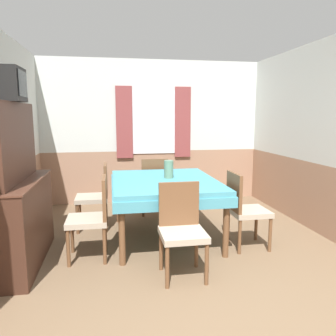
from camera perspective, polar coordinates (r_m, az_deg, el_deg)
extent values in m
cube|color=silver|center=(6.11, -2.75, 10.75)|extent=(4.40, 0.05, 1.65)
cube|color=#9E755B|center=(6.21, -2.66, -1.34)|extent=(4.40, 0.05, 0.95)
cube|color=white|center=(6.07, -2.49, 7.94)|extent=(0.90, 0.01, 1.15)
cube|color=brown|center=(6.01, -7.63, 7.86)|extent=(0.30, 0.03, 1.29)
cube|color=brown|center=(6.15, 2.58, 7.96)|extent=(0.30, 0.03, 1.29)
cube|color=#9E755B|center=(4.29, -26.78, -7.09)|extent=(0.05, 4.57, 0.95)
cube|color=silver|center=(4.84, 25.79, 10.30)|extent=(0.05, 4.57, 1.65)
cube|color=#9E755B|center=(4.96, 24.76, -4.83)|extent=(0.05, 4.57, 0.95)
cube|color=teal|center=(4.26, -0.63, -2.41)|extent=(1.33, 1.64, 0.06)
cube|color=teal|center=(4.28, -0.63, -3.59)|extent=(1.36, 1.67, 0.12)
cylinder|color=brown|center=(3.60, -8.02, -11.13)|extent=(0.07, 0.07, 0.72)
cylinder|color=brown|center=(3.81, 10.07, -10.02)|extent=(0.07, 0.07, 0.72)
cylinder|color=brown|center=(5.02, -8.63, -5.31)|extent=(0.07, 0.07, 0.72)
cylinder|color=brown|center=(5.17, 4.45, -4.79)|extent=(0.07, 0.07, 0.72)
cylinder|color=brown|center=(3.73, -16.99, -13.24)|extent=(0.04, 0.04, 0.41)
cylinder|color=brown|center=(4.08, -16.34, -11.23)|extent=(0.04, 0.04, 0.41)
cylinder|color=brown|center=(3.70, -10.98, -13.18)|extent=(0.04, 0.04, 0.41)
cylinder|color=brown|center=(4.05, -10.89, -11.15)|extent=(0.04, 0.04, 0.41)
cube|color=tan|center=(3.81, -13.94, -8.84)|extent=(0.44, 0.44, 0.06)
cube|color=brown|center=(3.73, -11.01, -5.00)|extent=(0.04, 0.42, 0.46)
cylinder|color=brown|center=(3.25, 6.75, -16.29)|extent=(0.04, 0.04, 0.41)
cylinder|color=brown|center=(3.17, -0.14, -16.91)|extent=(0.04, 0.04, 0.41)
cylinder|color=brown|center=(3.59, 4.96, -13.77)|extent=(0.04, 0.04, 0.41)
cylinder|color=brown|center=(3.51, -1.23, -14.23)|extent=(0.04, 0.04, 0.41)
cube|color=tan|center=(3.28, 2.62, -11.49)|extent=(0.44, 0.44, 0.06)
cube|color=brown|center=(3.39, 1.91, -6.24)|extent=(0.42, 0.04, 0.46)
cylinder|color=brown|center=(4.67, -15.50, -8.58)|extent=(0.04, 0.04, 0.41)
cylinder|color=brown|center=(5.03, -15.10, -7.28)|extent=(0.04, 0.04, 0.41)
cylinder|color=brown|center=(4.65, -10.79, -8.49)|extent=(0.04, 0.04, 0.41)
cylinder|color=brown|center=(5.01, -10.73, -7.19)|extent=(0.04, 0.04, 0.41)
cube|color=tan|center=(4.77, -13.13, -5.14)|extent=(0.44, 0.44, 0.06)
cube|color=brown|center=(4.71, -10.82, -2.04)|extent=(0.04, 0.42, 0.46)
cylinder|color=brown|center=(5.62, -4.71, -5.26)|extent=(0.04, 0.04, 0.41)
cylinder|color=brown|center=(5.67, -0.87, -5.11)|extent=(0.04, 0.04, 0.41)
cylinder|color=brown|center=(5.26, -4.33, -6.27)|extent=(0.04, 0.04, 0.41)
cylinder|color=brown|center=(5.31, -0.22, -6.10)|extent=(0.04, 0.04, 0.41)
cube|color=tan|center=(5.41, -2.55, -3.24)|extent=(0.44, 0.44, 0.06)
cube|color=brown|center=(5.16, -2.28, -0.92)|extent=(0.42, 0.04, 0.46)
cylinder|color=brown|center=(4.44, 15.09, -9.47)|extent=(0.04, 0.04, 0.41)
cylinder|color=brown|center=(4.12, 17.35, -11.05)|extent=(0.04, 0.04, 0.41)
cylinder|color=brown|center=(4.30, 10.43, -9.93)|extent=(0.04, 0.04, 0.41)
cylinder|color=brown|center=(3.97, 12.36, -11.64)|extent=(0.04, 0.04, 0.41)
cube|color=tan|center=(4.13, 13.93, -7.40)|extent=(0.44, 0.44, 0.06)
cube|color=brown|center=(3.99, 11.44, -4.07)|extent=(0.04, 0.42, 0.46)
cube|color=#3D2319|center=(3.92, -24.39, -8.63)|extent=(0.44, 1.40, 0.92)
cube|color=#4C2C1F|center=(3.81, -24.83, -2.15)|extent=(0.46, 1.42, 0.02)
cube|color=#3D2319|center=(3.78, -26.06, 4.06)|extent=(0.24, 1.26, 0.82)
cube|color=black|center=(3.68, -26.20, 12.95)|extent=(0.28, 0.39, 0.34)
cube|color=black|center=(3.65, -23.98, 13.25)|extent=(0.01, 0.32, 0.25)
cylinder|color=slate|center=(4.34, 0.12, -0.21)|extent=(0.12, 0.12, 0.24)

